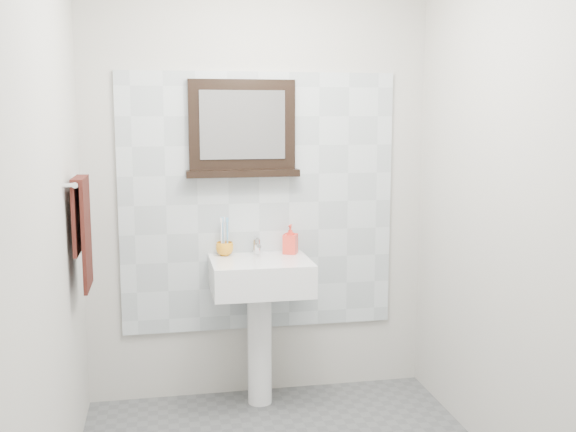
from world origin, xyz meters
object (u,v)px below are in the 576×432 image
Objects in this scene: toothbrush_cup at (225,249)px; hand_towel at (82,224)px; framed_mirror at (242,131)px; soap_dispenser at (290,239)px; pedestal_sink at (260,291)px.

hand_towel is (-0.73, -0.42, 0.23)m from toothbrush_cup.
framed_mirror is (0.11, 0.04, 0.67)m from toothbrush_cup.
soap_dispenser is 1.19m from hand_towel.
pedestal_sink is 1.75× the size of hand_towel.
pedestal_sink reaches higher than toothbrush_cup.
soap_dispenser is at bearing 32.48° from pedestal_sink.
soap_dispenser is at bearing 19.72° from hand_towel.
pedestal_sink is 0.35m from soap_dispenser.
hand_towel is (-1.11, -0.40, 0.19)m from soap_dispenser.
toothbrush_cup is (-0.18, 0.14, 0.22)m from pedestal_sink.
toothbrush_cup is 0.15× the size of framed_mirror.
toothbrush_cup is at bearing 142.37° from pedestal_sink.
framed_mirror is (-0.27, 0.06, 0.62)m from soap_dispenser.
framed_mirror reaches higher than hand_towel.
hand_towel reaches higher than pedestal_sink.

